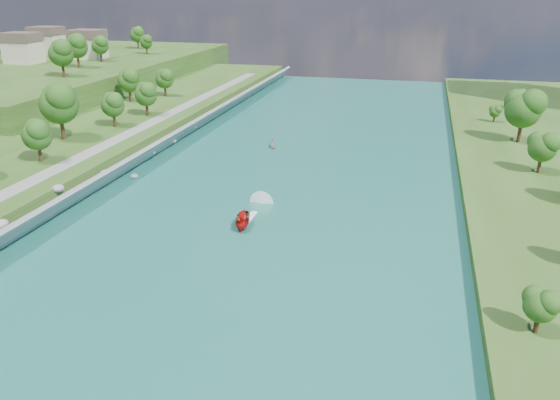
# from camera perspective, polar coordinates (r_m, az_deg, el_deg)

# --- Properties ---
(ground) EXTENTS (260.00, 260.00, 0.00)m
(ground) POSITION_cam_1_polar(r_m,az_deg,el_deg) (59.75, -7.40, -8.36)
(ground) COLOR #2D5119
(ground) RESTS_ON ground
(river_water) EXTENTS (55.00, 240.00, 0.10)m
(river_water) POSITION_cam_1_polar(r_m,az_deg,el_deg) (76.69, -1.96, -1.16)
(river_water) COLOR #175A55
(river_water) RESTS_ON ground
(ridge_west) EXTENTS (60.00, 120.00, 9.00)m
(ridge_west) POSITION_cam_1_polar(r_m,az_deg,el_deg) (177.70, -21.53, 11.93)
(ridge_west) COLOR #2D5119
(ridge_west) RESTS_ON ground
(riprap_bank) EXTENTS (4.60, 236.00, 4.07)m
(riprap_bank) POSITION_cam_1_polar(r_m,az_deg,el_deg) (85.87, -18.96, 1.42)
(riprap_bank) COLOR slate
(riprap_bank) RESTS_ON ground
(riverside_path) EXTENTS (3.00, 200.00, 0.10)m
(riverside_path) POSITION_cam_1_polar(r_m,az_deg,el_deg) (89.75, -22.36, 2.99)
(riverside_path) COLOR gray
(riverside_path) RESTS_ON berm_west
(ridge_houses) EXTENTS (29.50, 29.50, 8.40)m
(ridge_houses) POSITION_cam_1_polar(r_m,az_deg,el_deg) (184.31, -22.63, 14.86)
(ridge_houses) COLOR beige
(ridge_houses) RESTS_ON ridge_west
(trees_ridge) EXTENTS (18.90, 67.57, 10.46)m
(trees_ridge) POSITION_cam_1_polar(r_m,az_deg,el_deg) (168.21, -18.59, 15.01)
(trees_ridge) COLOR #144B15
(trees_ridge) RESTS_ON ridge_west
(motorboat) EXTENTS (3.60, 19.20, 2.13)m
(motorboat) POSITION_cam_1_polar(r_m,az_deg,el_deg) (72.33, -3.65, -1.91)
(motorboat) COLOR red
(motorboat) RESTS_ON river_water
(raft) EXTENTS (3.06, 3.28, 1.54)m
(raft) POSITION_cam_1_polar(r_m,az_deg,el_deg) (106.80, -0.83, 5.66)
(raft) COLOR gray
(raft) RESTS_ON river_water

